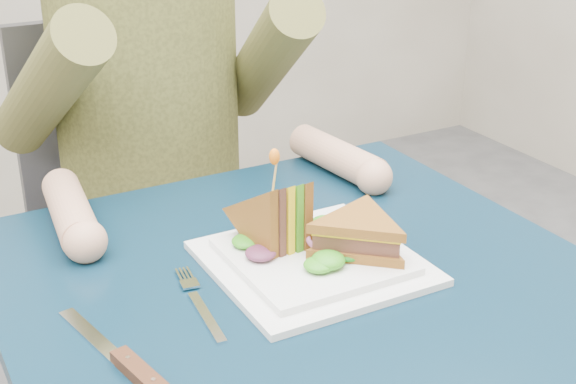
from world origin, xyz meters
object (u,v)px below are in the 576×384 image
table (305,330)px  diner (148,46)px  sandwich_upright (275,222)px  fork (200,305)px  sandwich_flat (359,234)px  knife (131,366)px  chair (142,214)px  plate (313,260)px

table → diner: size_ratio=1.01×
sandwich_upright → fork: sandwich_upright is taller
table → fork: bearing=179.6°
sandwich_flat → sandwich_upright: bearing=141.3°
fork → knife: knife is taller
chair → sandwich_upright: chair is taller
diner → plate: bearing=-87.4°
sandwich_flat → table: bearing=177.6°
knife → plate: bearing=20.2°
plate → fork: size_ratio=1.45×
chair → fork: size_ratio=5.18×
fork → knife: size_ratio=0.82×
fork → plate: bearing=7.0°
fork → chair: bearing=77.8°
table → chair: (0.00, 0.67, -0.11)m
chair → sandwich_upright: 0.65m
plate → sandwich_flat: bearing=-24.4°
table → diner: diner is taller
plate → knife: 0.30m
table → plate: (0.02, 0.02, 0.09)m
diner → fork: bearing=-104.6°
chair → knife: size_ratio=4.23×
sandwich_flat → fork: 0.23m
sandwich_upright → knife: (-0.25, -0.15, -0.05)m
sandwich_flat → plate: bearing=155.6°
sandwich_flat → fork: (-0.22, 0.00, -0.04)m
sandwich_flat → knife: size_ratio=0.94×
plate → table: bearing=-137.9°
fork → knife: bearing=-143.9°
diner → fork: size_ratio=4.15×
diner → plate: 0.57m
sandwich_flat → knife: (-0.34, -0.08, -0.04)m
plate → sandwich_upright: (-0.03, 0.05, 0.05)m
chair → diner: bearing=-90.0°
plate → chair: bearing=92.1°
chair → fork: bearing=-102.2°
table → chair: chair is taller
knife → diner: bearing=68.0°
table → sandwich_upright: (-0.01, 0.07, 0.13)m
chair → sandwich_flat: chair is taller
sandwich_flat → sandwich_upright: sandwich_upright is taller
sandwich_upright → knife: size_ratio=0.66×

